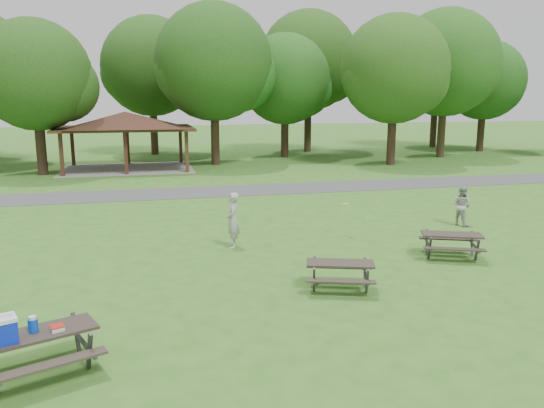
{
  "coord_description": "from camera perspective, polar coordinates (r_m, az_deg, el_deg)",
  "views": [
    {
      "loc": [
        -2.95,
        -12.23,
        4.67
      ],
      "look_at": [
        1.0,
        4.0,
        1.3
      ],
      "focal_mm": 35.0,
      "sensor_mm": 36.0,
      "label": 1
    }
  ],
  "objects": [
    {
      "name": "tree_row_d",
      "position": [
        35.29,
        -23.98,
        12.24
      ],
      "size": [
        6.93,
        6.6,
        9.27
      ],
      "color": "black",
      "rests_on": "ground"
    },
    {
      "name": "picnic_table_far",
      "position": [
        16.56,
        18.75,
        -3.63
      ],
      "size": [
        2.11,
        1.93,
        0.75
      ],
      "color": "#2B251F",
      "rests_on": "ground"
    },
    {
      "name": "picnic_table_near",
      "position": [
        9.96,
        -24.89,
        -12.93
      ],
      "size": [
        2.29,
        2.09,
        1.3
      ],
      "color": "#2A231E",
      "rests_on": "ground"
    },
    {
      "name": "tree_row_f",
      "position": [
        42.24,
        1.51,
        12.99
      ],
      "size": [
        7.35,
        7.0,
        9.55
      ],
      "color": "black",
      "rests_on": "ground"
    },
    {
      "name": "tree_row_i",
      "position": [
        50.47,
        21.96,
        12.01
      ],
      "size": [
        7.14,
        6.8,
        9.52
      ],
      "color": "black",
      "rests_on": "ground"
    },
    {
      "name": "frisbee_catcher",
      "position": [
        20.8,
        19.72,
        -0.15
      ],
      "size": [
        0.81,
        0.89,
        1.49
      ],
      "primitive_type": "imported",
      "rotation": [
        0.0,
        0.0,
        1.99
      ],
      "color": "#ACACAF",
      "rests_on": "ground"
    },
    {
      "name": "frisbee_in_flight",
      "position": [
        18.07,
        7.94,
        0.03
      ],
      "size": [
        0.28,
        0.28,
        0.02
      ],
      "color": "gold",
      "rests_on": "ground"
    },
    {
      "name": "picnic_table_middle",
      "position": [
        13.24,
        7.34,
        -6.92
      ],
      "size": [
        1.99,
        1.78,
        0.72
      ],
      "color": "#2C261F",
      "rests_on": "ground"
    },
    {
      "name": "ground",
      "position": [
        13.42,
        -0.11,
        -8.96
      ],
      "size": [
        160.0,
        160.0,
        0.0
      ],
      "primitive_type": "plane",
      "color": "#31651D",
      "rests_on": "ground"
    },
    {
      "name": "tree_row_g",
      "position": [
        38.3,
        13.13,
        13.6
      ],
      "size": [
        7.77,
        7.4,
        10.25
      ],
      "color": "black",
      "rests_on": "ground"
    },
    {
      "name": "frisbee_thrower",
      "position": [
        16.68,
        -4.25,
        -1.77
      ],
      "size": [
        0.51,
        0.69,
        1.76
      ],
      "primitive_type": "imported",
      "rotation": [
        0.0,
        0.0,
        -1.71
      ],
      "color": "#A5A5A8",
      "rests_on": "ground"
    },
    {
      "name": "tree_row_h",
      "position": [
        44.3,
        18.25,
        13.9
      ],
      "size": [
        8.61,
        8.2,
        11.37
      ],
      "color": "#322216",
      "rests_on": "ground"
    },
    {
      "name": "tree_deep_d",
      "position": [
        53.21,
        17.39,
        13.44
      ],
      "size": [
        8.4,
        8.0,
        11.27
      ],
      "color": "black",
      "rests_on": "ground"
    },
    {
      "name": "tree_deep_c",
      "position": [
        46.52,
        4.07,
        14.8
      ],
      "size": [
        8.82,
        8.4,
        11.9
      ],
      "color": "black",
      "rests_on": "ground"
    },
    {
      "name": "tree_deep_b",
      "position": [
        45.33,
        -12.71,
        13.94
      ],
      "size": [
        8.4,
        8.0,
        11.13
      ],
      "color": "black",
      "rests_on": "ground"
    },
    {
      "name": "pavilion",
      "position": [
        36.29,
        -15.49,
        8.46
      ],
      "size": [
        8.6,
        7.01,
        3.76
      ],
      "color": "#311D11",
      "rests_on": "ground"
    },
    {
      "name": "tree_row_e",
      "position": [
        37.66,
        -6.15,
        14.56
      ],
      "size": [
        8.4,
        8.0,
        11.02
      ],
      "color": "black",
      "rests_on": "ground"
    },
    {
      "name": "asphalt_path",
      "position": [
        26.81,
        -7.15,
        1.31
      ],
      "size": [
        120.0,
        3.2,
        0.02
      ],
      "primitive_type": "cube",
      "color": "#414143",
      "rests_on": "ground"
    }
  ]
}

